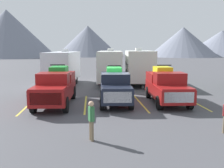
{
  "coord_description": "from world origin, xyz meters",
  "views": [
    {
      "loc": [
        -1.49,
        -16.97,
        3.81
      ],
      "look_at": [
        0.0,
        0.56,
        1.2
      ],
      "focal_mm": 39.78,
      "sensor_mm": 36.0,
      "label": 1
    }
  ],
  "objects_px": {
    "camper_trailer_c": "(139,65)",
    "person_b": "(91,118)",
    "camper_trailer_a": "(63,66)",
    "camper_trailer_b": "(110,65)",
    "pickup_truck_c": "(166,86)",
    "pickup_truck_a": "(56,86)",
    "pickup_truck_b": "(115,86)"
  },
  "relations": [
    {
      "from": "pickup_truck_b",
      "to": "pickup_truck_c",
      "type": "xyz_separation_m",
      "value": [
        3.57,
        -0.31,
        0.01
      ]
    },
    {
      "from": "pickup_truck_c",
      "to": "camper_trailer_a",
      "type": "relative_size",
      "value": 0.63
    },
    {
      "from": "pickup_truck_a",
      "to": "pickup_truck_b",
      "type": "distance_m",
      "value": 4.0
    },
    {
      "from": "pickup_truck_c",
      "to": "camper_trailer_c",
      "type": "bearing_deg",
      "value": 92.06
    },
    {
      "from": "pickup_truck_c",
      "to": "person_b",
      "type": "bearing_deg",
      "value": -127.43
    },
    {
      "from": "camper_trailer_b",
      "to": "person_b",
      "type": "relative_size",
      "value": 5.44
    },
    {
      "from": "camper_trailer_c",
      "to": "pickup_truck_c",
      "type": "bearing_deg",
      "value": -87.94
    },
    {
      "from": "pickup_truck_c",
      "to": "camper_trailer_b",
      "type": "distance_m",
      "value": 9.66
    },
    {
      "from": "pickup_truck_c",
      "to": "pickup_truck_a",
      "type": "bearing_deg",
      "value": 179.87
    },
    {
      "from": "pickup_truck_b",
      "to": "camper_trailer_c",
      "type": "height_order",
      "value": "camper_trailer_c"
    },
    {
      "from": "camper_trailer_a",
      "to": "camper_trailer_b",
      "type": "height_order",
      "value": "camper_trailer_b"
    },
    {
      "from": "pickup_truck_b",
      "to": "camper_trailer_a",
      "type": "distance_m",
      "value": 9.37
    },
    {
      "from": "pickup_truck_a",
      "to": "camper_trailer_c",
      "type": "xyz_separation_m",
      "value": [
        7.26,
        8.36,
        0.75
      ]
    },
    {
      "from": "camper_trailer_c",
      "to": "person_b",
      "type": "bearing_deg",
      "value": -107.93
    },
    {
      "from": "camper_trailer_b",
      "to": "camper_trailer_c",
      "type": "height_order",
      "value": "camper_trailer_c"
    },
    {
      "from": "pickup_truck_b",
      "to": "camper_trailer_a",
      "type": "bearing_deg",
      "value": 118.2
    },
    {
      "from": "pickup_truck_a",
      "to": "pickup_truck_c",
      "type": "bearing_deg",
      "value": -0.13
    },
    {
      "from": "person_b",
      "to": "pickup_truck_a",
      "type": "bearing_deg",
      "value": 108.92
    },
    {
      "from": "pickup_truck_b",
      "to": "camper_trailer_c",
      "type": "relative_size",
      "value": 0.75
    },
    {
      "from": "camper_trailer_c",
      "to": "pickup_truck_b",
      "type": "bearing_deg",
      "value": -112.04
    },
    {
      "from": "pickup_truck_a",
      "to": "pickup_truck_b",
      "type": "height_order",
      "value": "pickup_truck_a"
    },
    {
      "from": "camper_trailer_a",
      "to": "camper_trailer_b",
      "type": "bearing_deg",
      "value": 6.49
    },
    {
      "from": "person_b",
      "to": "pickup_truck_c",
      "type": "bearing_deg",
      "value": 52.57
    },
    {
      "from": "camper_trailer_c",
      "to": "camper_trailer_b",
      "type": "bearing_deg",
      "value": 166.52
    },
    {
      "from": "pickup_truck_a",
      "to": "camper_trailer_a",
      "type": "distance_m",
      "value": 8.56
    },
    {
      "from": "camper_trailer_a",
      "to": "camper_trailer_b",
      "type": "relative_size",
      "value": 0.96
    },
    {
      "from": "camper_trailer_a",
      "to": "person_b",
      "type": "relative_size",
      "value": 5.2
    },
    {
      "from": "camper_trailer_c",
      "to": "person_b",
      "type": "xyz_separation_m",
      "value": [
        -4.91,
        -15.19,
        -1.02
      ]
    },
    {
      "from": "pickup_truck_c",
      "to": "pickup_truck_b",
      "type": "bearing_deg",
      "value": 175.04
    },
    {
      "from": "camper_trailer_c",
      "to": "person_b",
      "type": "distance_m",
      "value": 16.0
    },
    {
      "from": "pickup_truck_b",
      "to": "camper_trailer_c",
      "type": "bearing_deg",
      "value": 67.96
    },
    {
      "from": "camper_trailer_b",
      "to": "camper_trailer_a",
      "type": "bearing_deg",
      "value": -173.51
    }
  ]
}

